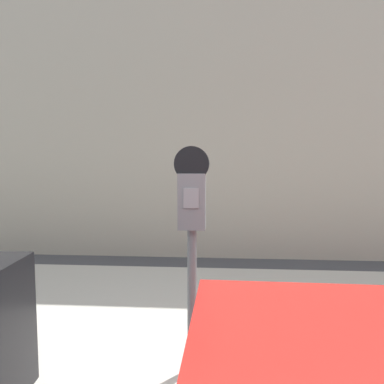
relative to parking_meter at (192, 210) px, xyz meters
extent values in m
cube|color=#BCB7AD|center=(0.04, 1.04, -1.18)|extent=(24.00, 2.80, 0.12)
cube|color=beige|center=(0.04, 3.52, 1.18)|extent=(24.00, 0.30, 4.84)
cylinder|color=slate|center=(0.00, 0.00, -0.62)|extent=(0.06, 0.06, 1.00)
cube|color=slate|center=(0.00, 0.00, 0.06)|extent=(0.18, 0.14, 0.37)
cube|color=gray|center=(0.00, -0.08, 0.09)|extent=(0.10, 0.01, 0.13)
cylinder|color=black|center=(0.00, 0.00, 0.31)|extent=(0.23, 0.12, 0.23)
camera|label=1|loc=(0.18, -2.47, 0.35)|focal=35.00mm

